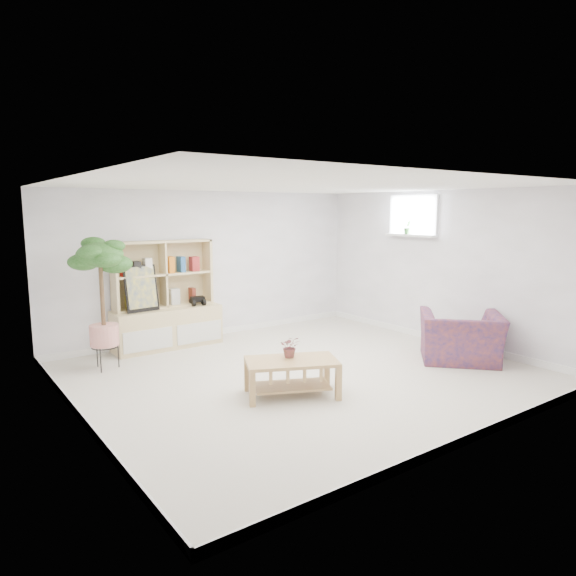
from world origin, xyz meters
TOP-DOWN VIEW (x-y plane):
  - floor at (0.00, 0.00)m, footprint 5.50×5.00m
  - ceiling at (0.00, 0.00)m, footprint 5.50×5.00m
  - walls at (0.00, 0.00)m, footprint 5.51×5.01m
  - baseboard at (0.00, 0.00)m, footprint 5.50×5.00m
  - window at (2.73, 0.60)m, footprint 0.10×0.98m
  - window_sill at (2.67, 0.60)m, footprint 0.14×1.00m
  - storage_unit at (-0.91, 2.24)m, footprint 1.64×0.55m
  - poster at (-1.31, 2.19)m, footprint 0.50×0.16m
  - toy_truck at (-0.42, 2.17)m, footprint 0.32×0.24m
  - coffee_table at (-0.60, -0.56)m, footprint 1.17×0.94m
  - table_plant at (-0.55, -0.47)m, footprint 0.30×0.29m
  - floor_tree at (-2.02, 1.68)m, footprint 0.72×0.72m
  - armchair at (2.08, -0.87)m, footprint 1.41×1.41m
  - sill_plant at (2.67, 0.67)m, footprint 0.15×0.14m

SIDE VIEW (x-z plane):
  - floor at x=0.00m, z-range -0.01..0.01m
  - baseboard at x=0.00m, z-range 0.00..0.10m
  - coffee_table at x=-0.60m, z-range 0.00..0.42m
  - armchair at x=2.08m, z-range 0.00..0.79m
  - table_plant at x=-0.55m, z-range 0.42..0.67m
  - toy_truck at x=-0.42m, z-range 0.61..0.77m
  - storage_unit at x=-0.91m, z-range 0.00..1.64m
  - floor_tree at x=-2.02m, z-range 0.00..1.75m
  - poster at x=-1.31m, z-range 0.61..1.30m
  - walls at x=0.00m, z-range 0.00..2.40m
  - window_sill at x=2.67m, z-range 1.66..1.70m
  - sill_plant at x=2.67m, z-range 1.70..1.92m
  - window at x=2.73m, z-range 1.66..2.34m
  - ceiling at x=0.00m, z-range 2.40..2.40m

